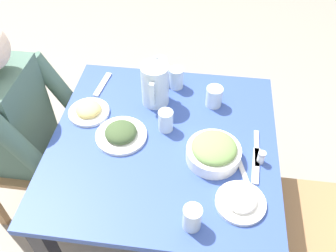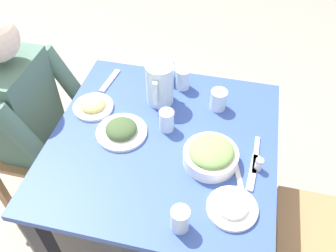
{
  "view_description": "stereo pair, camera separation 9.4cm",
  "coord_description": "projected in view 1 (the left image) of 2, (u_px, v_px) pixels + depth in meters",
  "views": [
    {
      "loc": [
        0.93,
        0.14,
        1.82
      ],
      "look_at": [
        -0.03,
        0.01,
        0.79
      ],
      "focal_mm": 37.99,
      "sensor_mm": 36.0,
      "label": 1
    },
    {
      "loc": [
        0.91,
        0.23,
        1.82
      ],
      "look_at": [
        -0.03,
        0.01,
        0.79
      ],
      "focal_mm": 37.99,
      "sensor_mm": 36.0,
      "label": 2
    }
  ],
  "objects": [
    {
      "name": "ground_plane",
      "position": [
        165.0,
        229.0,
        1.96
      ],
      "size": [
        8.0,
        8.0,
        0.0
      ],
      "primitive_type": "plane",
      "color": "gray"
    },
    {
      "name": "dining_table",
      "position": [
        164.0,
        160.0,
        1.52
      ],
      "size": [
        0.91,
        0.91,
        0.74
      ],
      "color": "#334C99",
      "rests_on": "ground_plane"
    },
    {
      "name": "chair_near",
      "position": [
        6.0,
        145.0,
        1.76
      ],
      "size": [
        0.4,
        0.4,
        0.85
      ],
      "color": "#997047",
      "rests_on": "ground_plane"
    },
    {
      "name": "diner_near",
      "position": [
        37.0,
        129.0,
        1.63
      ],
      "size": [
        0.48,
        0.53,
        1.15
      ],
      "color": "#4C6B5B",
      "rests_on": "ground_plane"
    },
    {
      "name": "water_pitcher",
      "position": [
        155.0,
        84.0,
        1.52
      ],
      "size": [
        0.16,
        0.12,
        0.19
      ],
      "color": "silver",
      "rests_on": "dining_table"
    },
    {
      "name": "salad_bowl",
      "position": [
        214.0,
        151.0,
        1.33
      ],
      "size": [
        0.21,
        0.21,
        0.09
      ],
      "color": "white",
      "rests_on": "dining_table"
    },
    {
      "name": "plate_yoghurt",
      "position": [
        241.0,
        201.0,
        1.22
      ],
      "size": [
        0.18,
        0.18,
        0.04
      ],
      "color": "white",
      "rests_on": "dining_table"
    },
    {
      "name": "plate_fries",
      "position": [
        89.0,
        110.0,
        1.52
      ],
      "size": [
        0.17,
        0.17,
        0.05
      ],
      "color": "white",
      "rests_on": "dining_table"
    },
    {
      "name": "plate_dolmas",
      "position": [
        121.0,
        134.0,
        1.42
      ],
      "size": [
        0.21,
        0.21,
        0.06
      ],
      "color": "white",
      "rests_on": "dining_table"
    },
    {
      "name": "water_glass_by_pitcher",
      "position": [
        214.0,
        97.0,
        1.54
      ],
      "size": [
        0.07,
        0.07,
        0.09
      ],
      "primitive_type": "cylinder",
      "color": "silver",
      "rests_on": "dining_table"
    },
    {
      "name": "water_glass_near_left",
      "position": [
        176.0,
        78.0,
        1.62
      ],
      "size": [
        0.07,
        0.07,
        0.1
      ],
      "primitive_type": "cylinder",
      "color": "silver",
      "rests_on": "dining_table"
    },
    {
      "name": "water_glass_center",
      "position": [
        165.0,
        120.0,
        1.44
      ],
      "size": [
        0.06,
        0.06,
        0.09
      ],
      "primitive_type": "cylinder",
      "color": "silver",
      "rests_on": "dining_table"
    },
    {
      "name": "water_glass_near_right",
      "position": [
        160.0,
        69.0,
        1.66
      ],
      "size": [
        0.07,
        0.07,
        0.11
      ],
      "primitive_type": "cylinder",
      "color": "silver",
      "rests_on": "dining_table"
    },
    {
      "name": "water_glass_far_left",
      "position": [
        192.0,
        218.0,
        1.14
      ],
      "size": [
        0.06,
        0.06,
        0.1
      ],
      "primitive_type": "cylinder",
      "color": "silver",
      "rests_on": "dining_table"
    },
    {
      "name": "salt_shaker",
      "position": [
        261.0,
        157.0,
        1.33
      ],
      "size": [
        0.03,
        0.03,
        0.05
      ],
      "color": "white",
      "rests_on": "dining_table"
    },
    {
      "name": "fork_near",
      "position": [
        256.0,
        166.0,
        1.34
      ],
      "size": [
        0.17,
        0.04,
        0.01
      ],
      "primitive_type": "cube",
      "rotation": [
        0.0,
        0.0,
        -0.09
      ],
      "color": "silver",
      "rests_on": "dining_table"
    },
    {
      "name": "knife_near",
      "position": [
        257.0,
        148.0,
        1.39
      ],
      "size": [
        0.19,
        0.02,
        0.01
      ],
      "primitive_type": "cube",
      "rotation": [
        0.0,
        0.0,
        -0.02
      ],
      "color": "silver",
      "rests_on": "dining_table"
    },
    {
      "name": "fork_far",
      "position": [
        103.0,
        84.0,
        1.66
      ],
      "size": [
        0.17,
        0.05,
        0.01
      ],
      "primitive_type": "cube",
      "rotation": [
        0.0,
        0.0,
        -0.13
      ],
      "color": "silver",
      "rests_on": "dining_table"
    },
    {
      "name": "knife_far",
      "position": [
        245.0,
        178.0,
        1.3
      ],
      "size": [
        0.18,
        0.07,
        0.01
      ],
      "primitive_type": "cube",
      "rotation": [
        0.0,
        0.0,
        0.29
      ],
      "color": "silver",
      "rests_on": "dining_table"
    }
  ]
}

